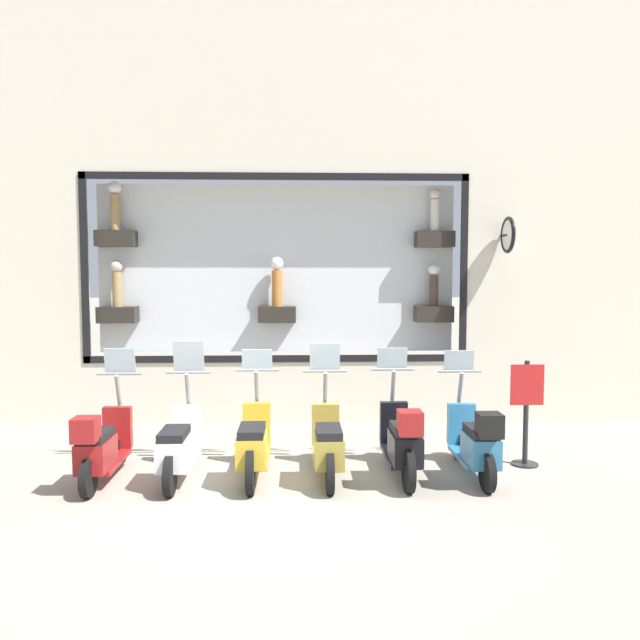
{
  "coord_description": "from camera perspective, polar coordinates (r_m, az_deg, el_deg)",
  "views": [
    {
      "loc": [
        -7.27,
        -0.35,
        2.61
      ],
      "look_at": [
        1.92,
        -0.69,
        1.92
      ],
      "focal_mm": 35.0,
      "sensor_mm": 36.0,
      "label": 1
    }
  ],
  "objects": [
    {
      "name": "scooter_teal_0",
      "position": [
        8.29,
        14.05,
        -10.84
      ],
      "size": [
        1.8,
        0.61,
        1.54
      ],
      "color": "black",
      "rests_on": "ground_plane"
    },
    {
      "name": "scooter_red_5",
      "position": [
        8.34,
        -19.36,
        -10.88
      ],
      "size": [
        1.79,
        0.61,
        1.59
      ],
      "color": "black",
      "rests_on": "ground_plane"
    },
    {
      "name": "scooter_white_4",
      "position": [
        8.19,
        -12.8,
        -11.24
      ],
      "size": [
        1.8,
        0.6,
        1.69
      ],
      "color": "black",
      "rests_on": "ground_plane"
    },
    {
      "name": "ground_plane",
      "position": [
        7.73,
        -4.78,
        -15.43
      ],
      "size": [
        120.0,
        120.0,
        0.0
      ],
      "primitive_type": "plane",
      "color": "gray"
    },
    {
      "name": "scooter_olive_2",
      "position": [
        8.06,
        0.71,
        -11.36
      ],
      "size": [
        1.8,
        0.6,
        1.65
      ],
      "color": "black",
      "rests_on": "ground_plane"
    },
    {
      "name": "scooter_black_1",
      "position": [
        8.09,
        7.51,
        -10.97
      ],
      "size": [
        1.81,
        0.6,
        1.58
      ],
      "color": "black",
      "rests_on": "ground_plane"
    },
    {
      "name": "building_facade",
      "position": [
        11.25,
        -4.06,
        18.97
      ],
      "size": [
        1.23,
        36.0,
        10.66
      ],
      "color": "beige",
      "rests_on": "ground_plane"
    },
    {
      "name": "scooter_yellow_3",
      "position": [
        8.07,
        -6.1,
        -11.3
      ],
      "size": [
        1.81,
        0.6,
        1.56
      ],
      "color": "black",
      "rests_on": "ground_plane"
    },
    {
      "name": "shop_sign_post",
      "position": [
        8.97,
        18.34,
        -7.84
      ],
      "size": [
        0.36,
        0.45,
        1.43
      ],
      "color": "#232326",
      "rests_on": "ground_plane"
    }
  ]
}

